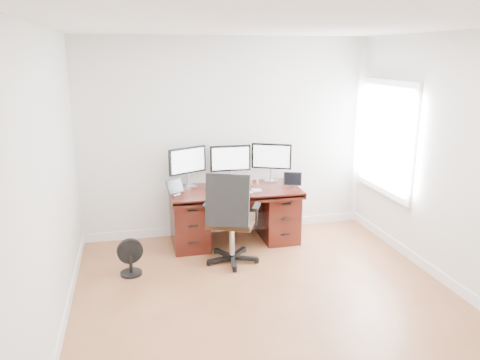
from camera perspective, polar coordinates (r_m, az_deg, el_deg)
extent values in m
plane|color=#935B38|center=(4.83, 4.23, -15.57)|extent=(4.50, 4.50, 0.00)
cube|color=silver|center=(6.43, -1.54, 5.14)|extent=(4.00, 0.10, 2.70)
cube|color=silver|center=(5.26, 25.83, 1.37)|extent=(0.10, 4.50, 2.70)
cube|color=white|center=(6.44, 17.39, 4.91)|extent=(0.04, 1.30, 1.50)
cube|color=white|center=(6.43, 17.24, 4.91)|extent=(0.01, 1.15, 1.35)
cube|color=#3B110B|center=(6.15, -0.64, -1.32)|extent=(1.70, 0.80, 0.05)
cube|color=#3B110B|center=(6.19, -6.18, -4.93)|extent=(0.45, 0.70, 0.70)
cube|color=#3B110B|center=(6.44, 4.58, -4.10)|extent=(0.45, 0.70, 0.70)
cube|color=black|center=(6.49, -1.21, -2.50)|extent=(0.74, 0.03, 0.40)
cylinder|color=black|center=(5.82, -0.97, -9.45)|extent=(0.81, 0.81, 0.09)
cylinder|color=silver|center=(5.71, -0.99, -7.05)|extent=(0.07, 0.07, 0.44)
cube|color=#372110|center=(5.64, -1.00, -4.98)|extent=(0.69, 0.68, 0.08)
cube|color=black|center=(5.31, -1.54, -2.52)|extent=(0.48, 0.26, 0.60)
cube|color=black|center=(5.64, -3.96, -2.89)|extent=(0.17, 0.27, 0.03)
cube|color=black|center=(5.52, 2.01, -3.25)|extent=(0.17, 0.27, 0.03)
cylinder|color=black|center=(5.64, -13.10, -11.00)|extent=(0.25, 0.25, 0.03)
cylinder|color=black|center=(5.59, -13.18, -9.90)|extent=(0.04, 0.04, 0.21)
cylinder|color=black|center=(5.53, -13.27, -8.51)|extent=(0.30, 0.12, 0.29)
cube|color=silver|center=(6.30, -6.33, -0.72)|extent=(0.22, 0.20, 0.01)
cylinder|color=silver|center=(6.28, -6.36, 0.03)|extent=(0.04, 0.04, 0.18)
cube|color=black|center=(6.22, -6.43, 2.39)|extent=(0.51, 0.26, 0.35)
cube|color=white|center=(6.20, -6.33, 2.36)|extent=(0.46, 0.21, 0.30)
cube|color=silver|center=(6.39, -1.17, -0.40)|extent=(0.18, 0.15, 0.01)
cylinder|color=silver|center=(6.37, -1.17, 0.34)|extent=(0.04, 0.04, 0.18)
cube|color=black|center=(6.31, -1.19, 2.67)|extent=(0.55, 0.05, 0.35)
cube|color=white|center=(6.29, -1.15, 2.63)|extent=(0.50, 0.02, 0.30)
cube|color=silver|center=(6.53, 3.81, -0.09)|extent=(0.22, 0.20, 0.01)
cylinder|color=silver|center=(6.51, 3.82, 0.64)|extent=(0.04, 0.04, 0.18)
cube|color=black|center=(6.45, 3.86, 2.92)|extent=(0.51, 0.27, 0.35)
cube|color=white|center=(6.43, 3.84, 2.88)|extent=(0.45, 0.22, 0.30)
cube|color=silver|center=(5.97, -7.88, -1.64)|extent=(0.13, 0.12, 0.01)
cube|color=black|center=(5.95, -7.92, -0.77)|extent=(0.24, 0.19, 0.17)
cube|color=silver|center=(6.30, 6.43, -0.71)|extent=(0.12, 0.11, 0.01)
cube|color=black|center=(6.28, 6.45, 0.12)|extent=(0.25, 0.15, 0.17)
cube|color=silver|center=(5.93, 0.10, -1.60)|extent=(0.31, 0.21, 0.01)
cube|color=#BABDC2|center=(6.07, 2.05, -1.24)|extent=(0.12, 0.12, 0.01)
cube|color=black|center=(5.91, -3.12, -1.70)|extent=(0.22, 0.16, 0.01)
cube|color=black|center=(6.14, -0.41, -1.04)|extent=(0.13, 0.07, 0.01)
cylinder|color=#A162D1|center=(6.21, -4.16, -0.72)|extent=(0.02, 0.02, 0.05)
sphere|color=#A162D1|center=(6.20, -4.16, -0.42)|extent=(0.03, 0.03, 0.03)
cylinder|color=#6191EB|center=(6.22, -3.32, -0.67)|extent=(0.02, 0.02, 0.05)
sphere|color=#6191EB|center=(6.22, -3.33, -0.37)|extent=(0.03, 0.03, 0.03)
cylinder|color=#DDD758|center=(6.25, -1.81, -0.57)|extent=(0.02, 0.02, 0.05)
sphere|color=#DDD758|center=(6.25, -1.81, -0.27)|extent=(0.03, 0.03, 0.03)
cylinder|color=pink|center=(6.29, -0.11, -0.47)|extent=(0.02, 0.02, 0.05)
sphere|color=pink|center=(6.28, -0.11, -0.17)|extent=(0.03, 0.03, 0.03)
cylinder|color=brown|center=(6.33, 1.39, -0.37)|extent=(0.02, 0.02, 0.05)
sphere|color=brown|center=(6.32, 1.39, -0.08)|extent=(0.03, 0.03, 0.03)
cylinder|color=#EDB747|center=(6.35, 2.13, -0.32)|extent=(0.02, 0.02, 0.05)
sphere|color=#EDB747|center=(6.35, 2.13, -0.03)|extent=(0.03, 0.03, 0.03)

